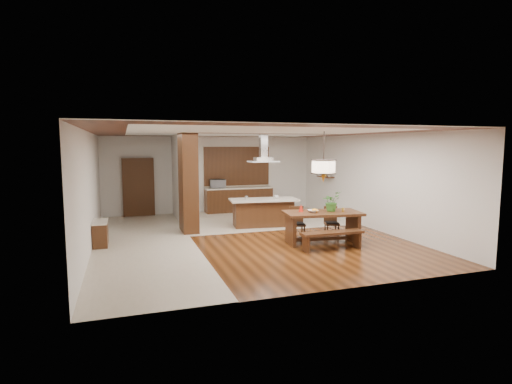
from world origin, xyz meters
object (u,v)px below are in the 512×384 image
object	(u,v)px
kitchen_island	(263,212)
pendant_lantern	(324,157)
dining_table	(322,220)
dining_chair_left	(298,223)
dining_chair_right	(332,222)
fruit_bowl	(313,211)
range_hood	(263,148)
microwave	(218,184)
dining_bench	(332,241)
foliage_plant	(331,201)
hallway_console	(100,233)
island_cup	(276,197)

from	to	relation	value
kitchen_island	pendant_lantern	bearing A→B (deg)	-66.93
dining_table	kitchen_island	world-z (taller)	kitchen_island
dining_chair_left	dining_chair_right	bearing A→B (deg)	4.96
kitchen_island	fruit_bowl	bearing A→B (deg)	-72.84
kitchen_island	range_hood	size ratio (longest dim) A/B	2.46
fruit_bowl	microwave	size ratio (longest dim) A/B	0.46
dining_chair_left	range_hood	distance (m)	2.78
fruit_bowl	dining_chair_left	bearing A→B (deg)	100.92
dining_bench	foliage_plant	bearing A→B (deg)	63.65
dining_chair_right	kitchen_island	size ratio (longest dim) A/B	0.38
dining_chair_left	fruit_bowl	distance (m)	0.80
dining_chair_right	kitchen_island	world-z (taller)	kitchen_island
dining_chair_left	fruit_bowl	world-z (taller)	fruit_bowl
dining_table	microwave	distance (m)	5.78
dining_chair_right	microwave	world-z (taller)	microwave
dining_bench	foliage_plant	size ratio (longest dim) A/B	3.09
hallway_console	foliage_plant	distance (m)	6.00
island_cup	fruit_bowl	bearing A→B (deg)	-88.83
pendant_lantern	kitchen_island	world-z (taller)	pendant_lantern
dining_bench	foliage_plant	world-z (taller)	foliage_plant
dining_table	island_cup	world-z (taller)	island_cup
fruit_bowl	microwave	world-z (taller)	microwave
pendant_lantern	microwave	distance (m)	5.87
dining_bench	microwave	world-z (taller)	microwave
fruit_bowl	microwave	xyz separation A→B (m)	(-1.23, 5.56, 0.25)
dining_chair_right	island_cup	bearing A→B (deg)	130.24
dining_chair_right	range_hood	world-z (taller)	range_hood
fruit_bowl	dining_bench	bearing A→B (deg)	-75.89
foliage_plant	fruit_bowl	distance (m)	0.58
dining_bench	island_cup	distance (m)	3.27
hallway_console	range_hood	bearing A→B (deg)	12.14
range_hood	dining_bench	bearing A→B (deg)	-78.80
dining_bench	range_hood	world-z (taller)	range_hood
hallway_console	microwave	distance (m)	5.73
foliage_plant	kitchen_island	xyz separation A→B (m)	(-1.00, 2.53, -0.63)
dining_chair_right	pendant_lantern	bearing A→B (deg)	-121.88
hallway_console	microwave	world-z (taller)	microwave
hallway_console	dining_chair_right	bearing A→B (deg)	-9.25
dining_table	dining_chair_right	bearing A→B (deg)	42.72
dining_chair_left	fruit_bowl	size ratio (longest dim) A/B	3.28
dining_chair_right	hallway_console	bearing A→B (deg)	-173.85
kitchen_island	dining_bench	bearing A→B (deg)	-72.03
fruit_bowl	island_cup	world-z (taller)	island_cup
dining_chair_left	foliage_plant	distance (m)	1.13
pendant_lantern	microwave	xyz separation A→B (m)	(-1.51, 5.56, -1.14)
dining_table	foliage_plant	xyz separation A→B (m)	(0.26, 0.01, 0.48)
range_hood	microwave	world-z (taller)	range_hood
dining_table	foliage_plant	size ratio (longest dim) A/B	4.03
dining_bench	microwave	distance (m)	6.48
kitchen_island	range_hood	world-z (taller)	range_hood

